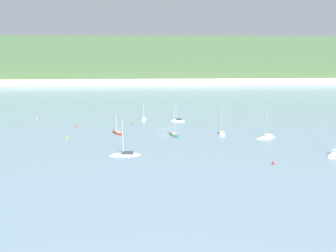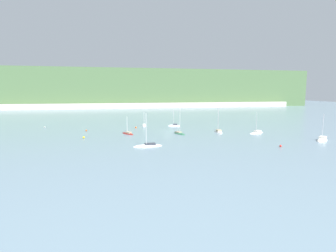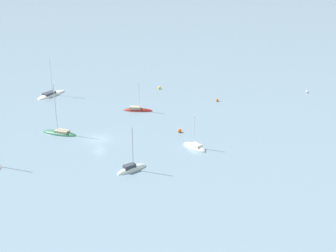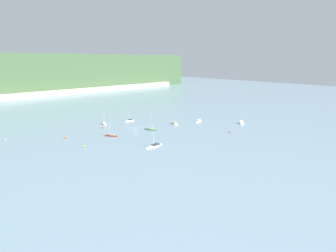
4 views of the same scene
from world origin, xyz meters
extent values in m
plane|color=slate|center=(0.00, 0.00, 0.00)|extent=(600.00, 600.00, 0.00)
ellipsoid|color=#2D6647|center=(2.66, -8.00, 0.00)|extent=(4.32, 7.62, 1.16)
cube|color=tan|center=(2.48, -7.44, 0.57)|extent=(2.24, 2.97, 0.50)
cylinder|color=silver|center=(2.78, -8.35, 5.13)|extent=(0.14, 0.14, 9.62)
ellipsoid|color=silver|center=(-7.75, 16.58, 0.00)|extent=(2.45, 5.39, 1.66)
cube|color=silver|center=(-7.69, 16.99, 0.71)|extent=(1.45, 2.03, 0.50)
cylinder|color=silver|center=(-7.79, 16.32, 3.40)|extent=(0.14, 0.14, 5.89)
ellipsoid|color=white|center=(5.61, 13.30, 0.00)|extent=(5.71, 2.87, 1.66)
cube|color=#333842|center=(6.04, 13.19, 0.81)|extent=(2.19, 1.51, 0.71)
cylinder|color=#B2B2B7|center=(5.35, 13.38, 4.01)|extent=(0.14, 0.14, 7.11)
ellipsoid|color=white|center=(-11.85, -27.95, 0.00)|extent=(8.66, 2.97, 1.38)
cube|color=#333842|center=(-11.17, -27.90, 0.65)|extent=(3.17, 1.89, 0.55)
cylinder|color=silver|center=(-12.27, -27.98, 5.03)|extent=(0.14, 0.14, 9.31)
ellipsoid|color=maroon|center=(-16.34, -4.37, 0.00)|extent=(4.94, 6.42, 1.16)
cube|color=tan|center=(-16.07, -4.81, 0.63)|extent=(2.27, 2.62, 0.63)
cylinder|color=silver|center=(-16.52, -4.10, 3.42)|extent=(0.14, 0.14, 6.21)
sphere|color=orange|center=(-12.04, 10.10, 0.38)|extent=(0.75, 0.75, 0.75)
sphere|color=yellow|center=(-31.53, -10.35, 0.35)|extent=(0.70, 0.70, 0.70)
sphere|color=orange|center=(-32.28, 6.12, 0.32)|extent=(0.63, 0.63, 0.63)
sphere|color=white|center=(-51.13, 20.21, 0.28)|extent=(0.56, 0.56, 0.56)
camera|label=1|loc=(-4.46, -111.97, 27.98)|focal=35.00mm
camera|label=2|loc=(-21.30, -102.19, 16.02)|focal=28.00mm
camera|label=3|loc=(56.10, 59.33, 35.45)|focal=50.00mm
camera|label=4|loc=(-72.59, -100.42, 32.17)|focal=28.00mm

